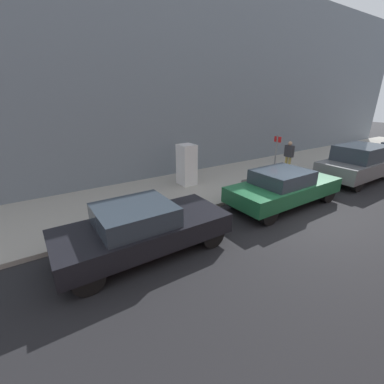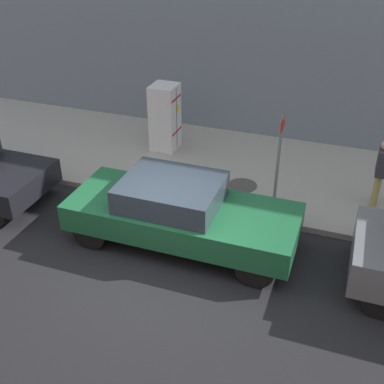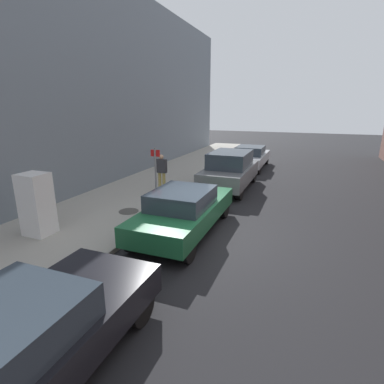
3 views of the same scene
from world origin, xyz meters
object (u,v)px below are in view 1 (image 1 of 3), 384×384
at_px(parked_sedan_green, 284,187).
at_px(parked_suv_gray, 359,163).
at_px(street_sign_post, 276,156).
at_px(parked_sedan_dark, 142,228).
at_px(discarded_refrigerator, 187,165).
at_px(pedestrian_walking_far, 289,154).

xyz_separation_m(parked_sedan_green, parked_suv_gray, (0.00, 5.59, 0.16)).
height_order(street_sign_post, parked_sedan_dark, street_sign_post).
bearing_deg(discarded_refrigerator, parked_suv_gray, 63.02).
distance_m(pedestrian_walking_far, parked_sedan_dark, 9.79).
xyz_separation_m(discarded_refrigerator, parked_suv_gray, (3.81, 7.48, -0.15)).
height_order(parked_sedan_dark, parked_sedan_green, parked_sedan_green).
height_order(discarded_refrigerator, parked_sedan_green, discarded_refrigerator).
bearing_deg(parked_sedan_dark, parked_sedan_green, 90.00).
bearing_deg(parked_sedan_dark, parked_suv_gray, 90.00).
bearing_deg(parked_sedan_dark, street_sign_post, 103.79).
relative_size(discarded_refrigerator, street_sign_post, 0.83).
bearing_deg(street_sign_post, pedestrian_walking_far, 111.67).
height_order(discarded_refrigerator, street_sign_post, street_sign_post).
height_order(street_sign_post, parked_sedan_green, street_sign_post).
bearing_deg(discarded_refrigerator, parked_sedan_green, 26.39).
bearing_deg(pedestrian_walking_far, parked_sedan_dark, -156.27).
bearing_deg(pedestrian_walking_far, parked_suv_gray, -46.72).
relative_size(parked_sedan_green, parked_suv_gray, 1.04).
xyz_separation_m(street_sign_post, parked_sedan_green, (1.79, -1.60, -0.64)).
relative_size(discarded_refrigerator, parked_sedan_dark, 0.41).
height_order(pedestrian_walking_far, parked_sedan_green, pedestrian_walking_far).
relative_size(street_sign_post, pedestrian_walking_far, 1.37).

